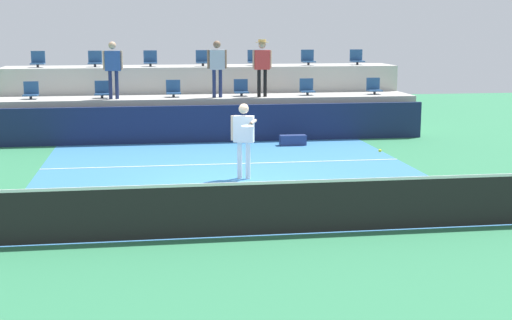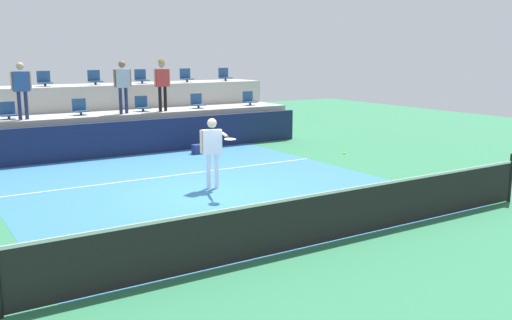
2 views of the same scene
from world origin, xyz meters
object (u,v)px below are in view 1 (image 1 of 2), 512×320
Objects in this scene: stadium_chair_upper_far_right at (357,58)px; spectator_with_hat at (262,62)px; stadium_chair_lower_far_right at (374,87)px; spectator_in_white at (113,64)px; stadium_chair_upper_mid_left at (150,60)px; stadium_chair_upper_center at (203,59)px; stadium_chair_upper_right at (308,59)px; stadium_chair_lower_mid_left at (173,90)px; stadium_chair_upper_mid_right at (254,59)px; tennis_player at (244,133)px; tennis_ball at (380,151)px; stadium_chair_lower_mid_right at (241,89)px; stadium_chair_upper_left at (95,60)px; stadium_chair_lower_far_left at (31,92)px; stadium_chair_lower_left at (102,91)px; stadium_chair_lower_right at (307,88)px; spectator_in_grey at (217,63)px; equipment_bag at (293,140)px; stadium_chair_upper_far_left at (38,61)px.

stadium_chair_upper_far_right is 0.29× the size of spectator_with_hat.
spectator_in_white reaches higher than stadium_chair_lower_far_right.
stadium_chair_upper_mid_left and stadium_chair_upper_center have the same top height.
stadium_chair_upper_mid_left and stadium_chair_upper_right have the same top height.
stadium_chair_upper_mid_right is at bearing 32.64° from stadium_chair_lower_mid_left.
stadium_chair_upper_mid_left is 1.73m from stadium_chair_upper_center.
stadium_chair_upper_mid_left is 1.00× the size of stadium_chair_upper_mid_right.
tennis_ball is at bearing -34.04° from tennis_player.
stadium_chair_lower_mid_right is 0.30× the size of spectator_in_white.
spectator_with_hat is (1.43, 6.30, 1.29)m from tennis_player.
tennis_player is at bearing -88.42° from stadium_chair_upper_center.
spectator_with_hat reaches higher than stadium_chair_upper_far_right.
stadium_chair_upper_left is 7.11m from stadium_chair_upper_right.
stadium_chair_lower_far_left is 2.69m from stadium_chair_upper_left.
stadium_chair_lower_left reaches higher than tennis_player.
stadium_chair_lower_right is at bearing 3.64° from spectator_in_white.
stadium_chair_lower_mid_left is 1.00× the size of stadium_chair_upper_mid_right.
spectator_in_grey is at bearing -124.16° from stadium_chair_upper_mid_right.
stadium_chair_lower_mid_left is 2.88m from spectator_with_hat.
stadium_chair_lower_far_right is at bearing 0.00° from stadium_chair_lower_right.
stadium_chair_upper_center is at bearing 37.41° from spectator_in_white.
stadium_chair_lower_far_right is (8.60, 0.00, 0.00)m from stadium_chair_lower_left.
stadium_chair_upper_mid_right reaches higher than stadium_chair_lower_left.
stadium_chair_upper_mid_left reaches higher than tennis_player.
stadium_chair_upper_mid_left is at bearing 165.78° from stadium_chair_lower_far_right.
spectator_with_hat is (-1.51, -0.38, 0.87)m from stadium_chair_lower_right.
stadium_chair_upper_left is at bearing 44.89° from stadium_chair_lower_far_left.
stadium_chair_upper_left reaches higher than stadium_chair_lower_mid_right.
spectator_in_white is 5.85m from equipment_bag.
stadium_chair_upper_mid_right and stadium_chair_upper_right have the same top height.
spectator_with_hat is at bearing 0.00° from spectator_in_white.
stadium_chair_upper_far_right is at bearing 11.90° from stadium_chair_lower_left.
stadium_chair_upper_mid_left is at bearing 103.01° from tennis_player.
stadium_chair_lower_mid_left is 4.21m from equipment_bag.
spectator_in_grey reaches higher than equipment_bag.
stadium_chair_lower_left is 4.28m from stadium_chair_lower_mid_right.
stadium_chair_lower_left and stadium_chair_lower_right have the same top height.
stadium_chair_lower_right is 1.00× the size of stadium_chair_upper_far_right.
stadium_chair_lower_left is at bearing 133.88° from spectator_in_white.
stadium_chair_lower_far_left is 0.30× the size of spectator_in_grey.
stadium_chair_lower_mid_left is 3.16m from stadium_chair_upper_left.
stadium_chair_upper_far_right is at bearing 0.00° from stadium_chair_upper_mid_right.
stadium_chair_lower_mid_left is 0.30× the size of tennis_player.
stadium_chair_upper_left is at bearing 157.13° from spectator_with_hat.
spectator_in_white is (2.47, -2.18, -0.03)m from stadium_chair_upper_far_left.
stadium_chair_lower_far_left is at bearing 180.00° from stadium_chair_lower_right.
stadium_chair_lower_far_left is 11.75m from tennis_ball.
stadium_chair_upper_left reaches higher than stadium_chair_lower_mid_left.
stadium_chair_lower_mid_left is at bearing 180.00° from stadium_chair_lower_mid_right.
stadium_chair_lower_right is at bearing -51.74° from stadium_chair_upper_mid_right.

